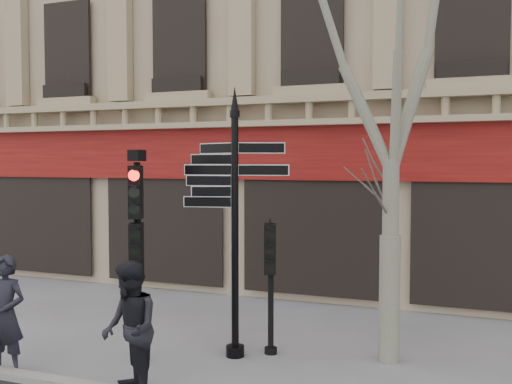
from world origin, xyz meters
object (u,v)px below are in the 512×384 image
traffic_signal_secondary (271,263)px  plane_tree (393,12)px  pedestrian_b (130,329)px  traffic_signal_main (138,228)px  fingerpost (235,176)px  pedestrian_a (5,315)px

traffic_signal_secondary → plane_tree: bearing=-9.9°
plane_tree → pedestrian_b: 6.49m
traffic_signal_main → pedestrian_b: bearing=-83.4°
fingerpost → pedestrian_b: 3.10m
fingerpost → pedestrian_a: (-3.06, -2.09, -2.18)m
pedestrian_a → pedestrian_b: pedestrian_b is taller
fingerpost → traffic_signal_secondary: 1.65m
plane_tree → traffic_signal_secondary: bearing=-170.4°
pedestrian_a → traffic_signal_main: bearing=34.6°
traffic_signal_secondary → fingerpost: bearing=-166.6°
traffic_signal_main → traffic_signal_secondary: traffic_signal_main is taller
pedestrian_b → traffic_signal_main: bearing=163.0°
traffic_signal_main → pedestrian_b: (0.72, -1.36, -1.28)m
fingerpost → plane_tree: 3.77m
fingerpost → plane_tree: size_ratio=0.56×
plane_tree → pedestrian_b: size_ratio=4.24×
traffic_signal_secondary → pedestrian_b: (-1.29, -2.44, -0.63)m
plane_tree → pedestrian_b: plane_tree is taller
traffic_signal_main → pedestrian_a: size_ratio=1.88×
fingerpost → pedestrian_b: size_ratio=2.38×
plane_tree → fingerpost: bearing=-164.9°
traffic_signal_secondary → plane_tree: plane_tree is taller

